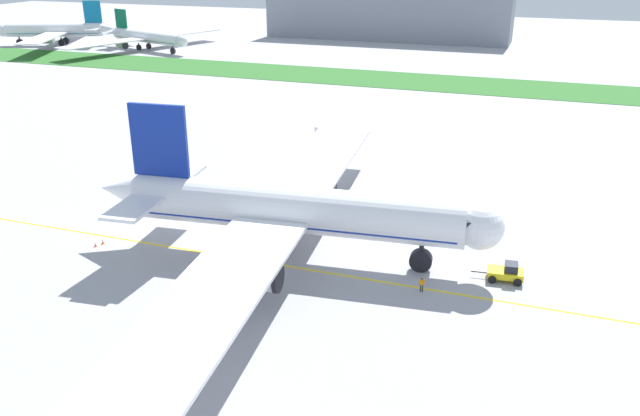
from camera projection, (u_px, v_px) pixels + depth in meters
The scene contains 12 objects.
ground_plane at pixel (263, 270), 76.14m from camera, with size 600.00×600.00×0.00m, color #9E9EA3.
apron_taxi_line at pixel (269, 263), 77.67m from camera, with size 280.00×0.36×0.01m, color yellow.
grass_median_strip at pixel (437, 83), 177.89m from camera, with size 320.00×24.00×0.10m, color #2D6628.
airliner_foreground at pixel (289, 210), 77.21m from camera, with size 49.62×77.86×17.89m.
pushback_tug at pixel (506, 272), 73.48m from camera, with size 5.82×2.98×2.11m.
ground_crew_wingwalker_port at pixel (422, 283), 70.99m from camera, with size 0.57×0.37×1.68m.
traffic_cone_near_nose at pixel (95, 244), 81.88m from camera, with size 0.36×0.36×0.58m.
traffic_cone_port_wing at pixel (103, 242), 82.60m from camera, with size 0.36×0.36×0.58m.
service_truck_baggage_loader at pixel (329, 135), 123.59m from camera, with size 6.06×4.19×2.98m.
parked_airliner_far_left at pixel (56, 30), 241.99m from camera, with size 41.41×65.91×15.91m.
parked_airliner_far_centre at pixel (146, 37), 230.88m from camera, with size 40.17×65.13×13.32m.
terminal_building at pixel (388, 16), 256.09m from camera, with size 95.21×20.00×18.00m, color gray.
Camera 1 is at (28.82, -61.74, 35.38)m, focal length 36.60 mm.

